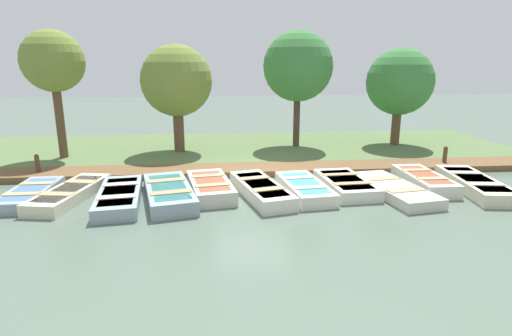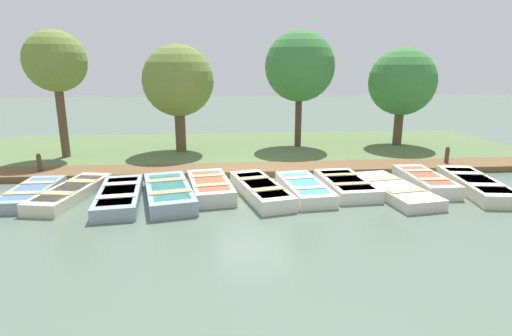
{
  "view_description": "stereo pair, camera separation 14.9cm",
  "coord_description": "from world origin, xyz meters",
  "views": [
    {
      "loc": [
        12.44,
        -1.14,
        3.67
      ],
      "look_at": [
        0.62,
        0.01,
        0.65
      ],
      "focal_mm": 28.0,
      "sensor_mm": 36.0,
      "label": 1
    },
    {
      "loc": [
        12.45,
        -0.99,
        3.67
      ],
      "look_at": [
        0.62,
        0.01,
        0.65
      ],
      "focal_mm": 28.0,
      "sensor_mm": 36.0,
      "label": 2
    }
  ],
  "objects": [
    {
      "name": "dock_walkway",
      "position": [
        -1.3,
        0.0,
        0.11
      ],
      "size": [
        1.44,
        21.52,
        0.21
      ],
      "color": "brown",
      "rests_on": "ground_plane"
    },
    {
      "name": "mooring_post_far",
      "position": [
        -1.34,
        7.29,
        0.41
      ],
      "size": [
        0.15,
        0.15,
        0.81
      ],
      "color": "brown",
      "rests_on": "ground_plane"
    },
    {
      "name": "rowboat_8",
      "position": [
        1.62,
        4.0,
        0.16
      ],
      "size": [
        3.36,
        1.67,
        0.33
      ],
      "rotation": [
        0.0,
        0.0,
        0.15
      ],
      "color": "beige",
      "rests_on": "ground_plane"
    },
    {
      "name": "rowboat_1",
      "position": [
        1.14,
        -5.36,
        0.18
      ],
      "size": [
        3.29,
        1.55,
        0.36
      ],
      "rotation": [
        0.0,
        0.0,
        -0.19
      ],
      "color": "beige",
      "rests_on": "ground_plane"
    },
    {
      "name": "rowboat_4",
      "position": [
        1.04,
        -1.4,
        0.22
      ],
      "size": [
        2.86,
        1.54,
        0.44
      ],
      "rotation": [
        0.0,
        0.0,
        0.16
      ],
      "color": "beige",
      "rests_on": "ground_plane"
    },
    {
      "name": "rowboat_3",
      "position": [
        1.48,
        -2.56,
        0.21
      ],
      "size": [
        3.39,
        1.87,
        0.42
      ],
      "rotation": [
        0.0,
        0.0,
        0.22
      ],
      "color": "#8C9EA8",
      "rests_on": "ground_plane"
    },
    {
      "name": "rowboat_5",
      "position": [
        1.43,
        0.07,
        0.2
      ],
      "size": [
        3.31,
        1.7,
        0.41
      ],
      "rotation": [
        0.0,
        0.0,
        0.24
      ],
      "color": "silver",
      "rests_on": "ground_plane"
    },
    {
      "name": "rowboat_0",
      "position": [
        1.09,
        -6.48,
        0.17
      ],
      "size": [
        2.71,
        1.06,
        0.35
      ],
      "rotation": [
        0.0,
        0.0,
        0.01
      ],
      "color": "#8C9EA8",
      "rests_on": "ground_plane"
    },
    {
      "name": "park_tree_far_left",
      "position": [
        -3.7,
        -7.23,
        3.82
      ],
      "size": [
        2.3,
        2.3,
        5.03
      ],
      "color": "brown",
      "rests_on": "ground_plane"
    },
    {
      "name": "rowboat_9",
      "position": [
        0.97,
        5.27,
        0.21
      ],
      "size": [
        2.73,
        1.06,
        0.43
      ],
      "rotation": [
        0.0,
        0.0,
        -0.02
      ],
      "color": "silver",
      "rests_on": "ground_plane"
    },
    {
      "name": "rowboat_6",
      "position": [
        1.36,
        1.37,
        0.19
      ],
      "size": [
        2.87,
        1.36,
        0.39
      ],
      "rotation": [
        0.0,
        0.0,
        0.11
      ],
      "color": "silver",
      "rests_on": "ground_plane"
    },
    {
      "name": "mooring_post_near",
      "position": [
        -1.34,
        -7.25,
        0.41
      ],
      "size": [
        0.15,
        0.15,
        0.81
      ],
      "color": "brown",
      "rests_on": "ground_plane"
    },
    {
      "name": "rowboat_2",
      "position": [
        1.6,
        -3.89,
        0.19
      ],
      "size": [
        3.3,
        1.51,
        0.38
      ],
      "rotation": [
        0.0,
        0.0,
        0.14
      ],
      "color": "#8C9EA8",
      "rests_on": "ground_plane"
    },
    {
      "name": "park_tree_center",
      "position": [
        -5.12,
        2.39,
        3.67
      ],
      "size": [
        3.03,
        3.03,
        5.2
      ],
      "color": "#4C3828",
      "rests_on": "ground_plane"
    },
    {
      "name": "rowboat_7",
      "position": [
        1.07,
        2.71,
        0.19
      ],
      "size": [
        2.74,
        1.39,
        0.38
      ],
      "rotation": [
        0.0,
        0.0,
        0.06
      ],
      "color": "silver",
      "rests_on": "ground_plane"
    },
    {
      "name": "shore_bank",
      "position": [
        -5.0,
        0.0,
        0.09
      ],
      "size": [
        8.0,
        24.0,
        0.18
      ],
      "color": "#567042",
      "rests_on": "ground_plane"
    },
    {
      "name": "park_tree_left",
      "position": [
        -4.47,
        -2.77,
        3.08
      ],
      "size": [
        2.9,
        2.9,
        4.57
      ],
      "color": "brown",
      "rests_on": "ground_plane"
    },
    {
      "name": "rowboat_10",
      "position": [
        1.47,
        6.63,
        0.2
      ],
      "size": [
        3.52,
        1.57,
        0.4
      ],
      "rotation": [
        0.0,
        0.0,
        -0.14
      ],
      "color": "beige",
      "rests_on": "ground_plane"
    },
    {
      "name": "park_tree_right",
      "position": [
        -5.05,
        7.01,
        2.99
      ],
      "size": [
        2.95,
        2.95,
        4.49
      ],
      "color": "brown",
      "rests_on": "ground_plane"
    },
    {
      "name": "ground_plane",
      "position": [
        0.0,
        0.0,
        0.0
      ],
      "size": [
        80.0,
        80.0,
        0.0
      ],
      "primitive_type": "plane",
      "color": "#566B5B"
    }
  ]
}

